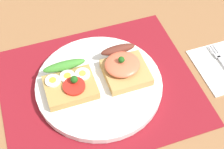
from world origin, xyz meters
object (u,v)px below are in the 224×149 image
(plate, at_px, (99,84))
(sandwich_egg_tomato, at_px, (69,83))
(fork, at_px, (223,63))
(sandwich_salmon, at_px, (124,66))
(napkin, at_px, (222,66))

(plate, xyz_separation_m, sandwich_egg_tomato, (-0.06, 0.01, 0.02))
(fork, bearing_deg, sandwich_egg_tomato, 173.13)
(sandwich_salmon, height_order, fork, sandwich_salmon)
(napkin, bearing_deg, plate, 172.51)
(plate, bearing_deg, sandwich_salmon, 10.64)
(sandwich_egg_tomato, bearing_deg, napkin, -7.63)
(sandwich_salmon, relative_size, fork, 0.83)
(sandwich_egg_tomato, bearing_deg, sandwich_salmon, 1.10)
(sandwich_egg_tomato, height_order, sandwich_salmon, sandwich_salmon)
(fork, bearing_deg, plate, 173.44)
(plate, height_order, napkin, plate)
(sandwich_egg_tomato, bearing_deg, plate, -8.28)
(fork, bearing_deg, sandwich_salmon, 168.99)
(sandwich_egg_tomato, height_order, fork, sandwich_egg_tomato)
(sandwich_salmon, xyz_separation_m, fork, (0.23, -0.04, -0.03))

